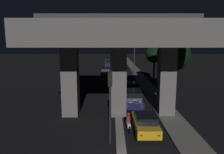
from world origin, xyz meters
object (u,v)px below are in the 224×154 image
Objects in this scene: car_dark_blue_third_oncoming at (107,64)px; motorcycle_white_filtering_near at (128,123)px; car_white_fourth_oncoming at (107,60)px; motorcycle_black_filtering_mid at (122,95)px; motorcycle_blue_filtering_far at (119,82)px; traffic_light_left_of_median at (109,94)px; car_dark_blue_second at (133,98)px; car_taxi_yellow_lead at (145,123)px; pedestrian_on_sidewalk at (166,97)px; car_dark_red_lead_oncoming at (104,77)px; street_lamp at (132,52)px; car_grey_second_oncoming at (105,71)px; car_dark_red_third at (130,87)px.

car_dark_blue_third_oncoming is 2.33× the size of motorcycle_white_filtering_near.
car_white_fourth_oncoming is 2.44× the size of motorcycle_black_filtering_mid.
car_dark_blue_third_oncoming is at bearing -0.07° from car_white_fourth_oncoming.
motorcycle_blue_filtering_far is at bearing -4.11° from motorcycle_white_filtering_near.
traffic_light_left_of_median is 8.99m from car_dark_blue_second.
motorcycle_white_filtering_near is at bearing 55.78° from traffic_light_left_of_median.
motorcycle_blue_filtering_far is (2.21, -22.54, -0.27)m from car_dark_blue_third_oncoming.
car_dark_blue_third_oncoming is at bearing 4.87° from car_taxi_yellow_lead.
pedestrian_on_sidewalk is (3.50, -0.03, 0.14)m from car_dark_blue_second.
pedestrian_on_sidewalk is (6.96, -13.84, 0.24)m from car_dark_red_lead_oncoming.
motorcycle_blue_filtering_far is (1.32, 19.33, -2.89)m from traffic_light_left_of_median.
car_dark_red_lead_oncoming is at bearing 39.65° from motorcycle_blue_filtering_far.
motorcycle_black_filtering_mid is at bearing 2.18° from car_dark_blue_third_oncoming.
street_lamp is 1.69× the size of car_white_fourth_oncoming.
motorcycle_white_filtering_near is at bearing 3.13° from car_grey_second_oncoming.
car_dark_red_third is 37.90m from car_white_fourth_oncoming.
car_grey_second_oncoming is 2.70× the size of pedestrian_on_sidewalk.
car_white_fourth_oncoming reaches higher than motorcycle_blue_filtering_far.
car_dark_red_lead_oncoming is 3.65m from motorcycle_blue_filtering_far.
pedestrian_on_sidewalk is at bearing 15.59° from car_grey_second_oncoming.
car_white_fourth_oncoming is 2.59× the size of motorcycle_blue_filtering_far.
motorcycle_blue_filtering_far is (-0.08, 17.27, -0.02)m from motorcycle_white_filtering_near.
motorcycle_white_filtering_near is (2.53, -50.17, -0.24)m from car_white_fourth_oncoming.
traffic_light_left_of_median is 52.31m from car_white_fourth_oncoming.
car_grey_second_oncoming is (-1.21, 30.52, -2.76)m from traffic_light_left_of_median.
motorcycle_white_filtering_near is at bearing 5.29° from car_dark_red_lead_oncoming.
motorcycle_black_filtering_mid is (2.26, -30.94, -0.22)m from car_dark_blue_third_oncoming.
car_dark_red_lead_oncoming is 0.92× the size of car_white_fourth_oncoming.
car_dark_red_lead_oncoming is at bearing 116.71° from pedestrian_on_sidewalk.
street_lamp is 19.94m from motorcycle_black_filtering_mid.
motorcycle_white_filtering_near is at bearing 1.31° from car_dark_blue_third_oncoming.
pedestrian_on_sidewalk reaches higher than car_dark_red_third.
car_dark_blue_second is 44.09m from car_white_fourth_oncoming.
car_white_fourth_oncoming is at bearing 3.26° from car_dark_red_third.
car_dark_red_lead_oncoming is at bearing 15.88° from motorcycle_black_filtering_mid.
car_white_fourth_oncoming is (-0.23, 10.36, -0.01)m from car_dark_blue_third_oncoming.
traffic_light_left_of_median reaches higher than car_dark_red_lead_oncoming.
car_taxi_yellow_lead is at bearing 8.58° from car_dark_red_lead_oncoming.
street_lamp is 13.29m from car_dark_blue_third_oncoming.
traffic_light_left_of_median is at bearing 167.19° from car_dark_red_third.
car_taxi_yellow_lead reaches higher than motorcycle_black_filtering_mid.
pedestrian_on_sidewalk is at bearing -85.69° from street_lamp.
pedestrian_on_sidewalk reaches higher than car_dark_red_lead_oncoming.
street_lamp is 3.99× the size of motorcycle_white_filtering_near.
pedestrian_on_sidewalk is at bearing -158.68° from motorcycle_blue_filtering_far.
car_grey_second_oncoming is 11.47m from motorcycle_blue_filtering_far.
motorcycle_white_filtering_near is 1.03× the size of motorcycle_black_filtering_mid.
motorcycle_black_filtering_mid is 1.07× the size of pedestrian_on_sidewalk.
motorcycle_black_filtering_mid is at bearing 10.55° from car_dark_red_lead_oncoming.
car_dark_blue_second is 1.00× the size of car_grey_second_oncoming.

